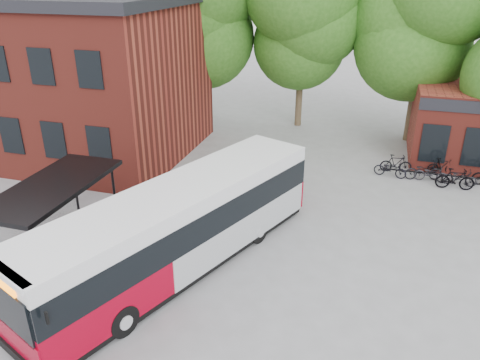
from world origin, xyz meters
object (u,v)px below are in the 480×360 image
(bicycle_1, at_px, (396,163))
(bicycle_6, at_px, (459,178))
(bicycle_0, at_px, (390,169))
(bicycle_2, at_px, (423,171))
(bicycle_4, at_px, (431,174))
(bicycle_3, at_px, (442,166))
(city_bus, at_px, (180,229))
(bicycle_5, at_px, (455,179))
(bus_shelter, at_px, (58,220))

(bicycle_1, xyz_separation_m, bicycle_6, (2.97, -0.82, -0.06))
(bicycle_0, bearing_deg, bicycle_2, -74.80)
(bicycle_4, bearing_deg, bicycle_2, 72.22)
(bicycle_3, bearing_deg, bicycle_4, 139.84)
(city_bus, bearing_deg, bicycle_5, 66.13)
(bus_shelter, xyz_separation_m, bicycle_4, (13.47, 10.83, -1.03))
(bicycle_0, distance_m, bicycle_2, 1.59)
(bicycle_0, bearing_deg, city_bus, 156.89)
(bicycle_2, height_order, bicycle_3, bicycle_2)
(bicycle_5, height_order, bicycle_6, bicycle_5)
(bicycle_2, xyz_separation_m, bicycle_3, (0.97, 1.01, -0.04))
(city_bus, relative_size, bicycle_5, 6.86)
(bicycle_2, relative_size, bicycle_4, 1.15)
(city_bus, distance_m, bicycle_2, 13.53)
(bicycle_2, xyz_separation_m, bicycle_6, (1.65, -0.22, -0.07))
(bicycle_6, bearing_deg, bicycle_5, 155.94)
(city_bus, distance_m, bicycle_6, 14.49)
(bicycle_6, bearing_deg, bus_shelter, 129.24)
(city_bus, xyz_separation_m, bicycle_1, (7.29, 10.99, -1.06))
(city_bus, distance_m, bicycle_1, 13.23)
(city_bus, height_order, bicycle_1, city_bus)
(city_bus, xyz_separation_m, bicycle_3, (9.57, 11.40, -1.10))
(bicycle_0, xyz_separation_m, bicycle_1, (0.27, 0.71, 0.05))
(bicycle_1, distance_m, bicycle_6, 3.08)
(bicycle_1, bearing_deg, city_bus, 139.46)
(bicycle_4, bearing_deg, bicycle_0, 90.40)
(bus_shelter, height_order, bicycle_4, bus_shelter)
(bicycle_2, relative_size, bicycle_5, 1.04)
(bicycle_0, height_order, bicycle_6, bicycle_0)
(city_bus, bearing_deg, bicycle_2, 72.51)
(bus_shelter, distance_m, bicycle_5, 17.74)
(bicycle_2, bearing_deg, bicycle_6, -112.56)
(bicycle_2, height_order, bicycle_4, bicycle_2)
(bicycle_0, xyz_separation_m, bicycle_5, (2.96, -0.64, 0.11))
(bicycle_4, bearing_deg, bicycle_5, -121.19)
(bus_shelter, distance_m, bicycle_6, 18.28)
(bus_shelter, xyz_separation_m, bicycle_0, (11.53, 10.84, -1.02))
(bus_shelter, bearing_deg, bicycle_6, 36.00)
(bus_shelter, relative_size, bicycle_6, 4.43)
(bicycle_3, bearing_deg, bicycle_5, -178.57)
(bicycle_4, relative_size, bicycle_5, 0.90)
(bus_shelter, xyz_separation_m, city_bus, (4.51, 0.56, 0.09))
(bicycle_1, bearing_deg, bicycle_2, -121.55)
(bicycle_5, xyz_separation_m, bicycle_6, (0.28, 0.53, -0.12))
(bicycle_4, bearing_deg, bicycle_3, -27.99)
(bicycle_0, height_order, bicycle_2, bicycle_2)
(bicycle_5, bearing_deg, bus_shelter, 122.21)
(bicycle_1, distance_m, bicycle_4, 1.82)
(bicycle_2, height_order, bicycle_6, bicycle_2)
(city_bus, relative_size, bicycle_1, 7.60)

